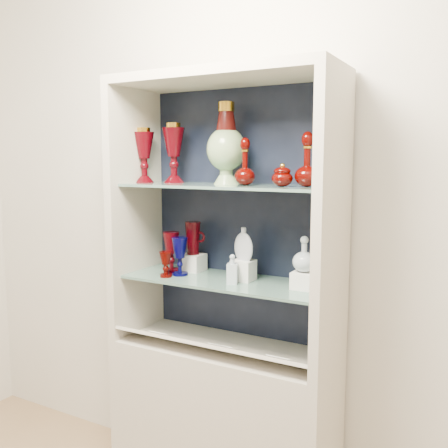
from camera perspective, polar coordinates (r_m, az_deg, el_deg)
The scene contains 31 objects.
wall_back at distance 2.35m, azimuth 2.59°, elevation 3.03°, with size 3.50×0.02×2.80m, color beige.
cabinet_base at distance 2.46m, azimuth 0.00°, elevation -21.89°, with size 1.00×0.40×0.75m, color beige.
cabinet_back_panel at distance 2.33m, azimuth 2.25°, elevation 1.14°, with size 0.98×0.02×1.15m, color black.
cabinet_side_left at distance 2.43m, azimuth -9.99°, elevation 1.29°, with size 0.04×0.40×1.15m, color beige.
cabinet_side_right at distance 1.98m, azimuth 12.30°, elevation -0.15°, with size 0.04×0.40×1.15m, color beige.
cabinet_top_cap at distance 2.17m, azimuth 0.00°, elevation 16.45°, with size 1.00×0.40×0.04m, color beige.
shelf_lower at distance 2.23m, azimuth 0.25°, elevation -6.48°, with size 0.92×0.34×0.01m, color slate.
shelf_upper at distance 2.17m, azimuth 0.26°, elevation 4.37°, with size 0.92×0.34×0.01m, color slate.
label_ledge at distance 2.20m, azimuth -1.42°, elevation -13.89°, with size 0.92×0.18×0.01m, color beige.
label_card_0 at distance 2.17m, azimuth -0.23°, elevation -13.76°, with size 0.10×0.07×0.00m, color white.
label_card_1 at distance 2.06m, azimuth 6.49°, elevation -14.96°, with size 0.10×0.07×0.00m, color white.
label_card_2 at distance 2.33m, azimuth -7.10°, elevation -12.33°, with size 0.10×0.07×0.00m, color white.
label_card_3 at distance 2.16m, azimuth 0.12°, elevation -13.83°, with size 0.10×0.07×0.00m, color white.
pedestal_lamp_left at distance 2.40m, azimuth -9.12°, elevation 7.77°, with size 0.10×0.10×0.26m, color #420309, non-canonical shape.
pedestal_lamp_right at distance 2.36m, azimuth -5.76°, elevation 8.08°, with size 0.11×0.11×0.28m, color #420309, non-canonical shape.
enamel_urn at distance 2.21m, azimuth 0.26°, elevation 9.19°, with size 0.17×0.17×0.36m, color #0F482B, non-canonical shape.
ruby_decanter_a at distance 2.10m, azimuth 2.41°, elevation 7.47°, with size 0.09×0.09×0.22m, color #420300, non-canonical shape.
ruby_decanter_b at distance 2.01m, azimuth 9.49°, elevation 7.49°, with size 0.10×0.10×0.23m, color #420300, non-canonical shape.
lidded_bowl at distance 2.02m, azimuth 6.68°, elevation 5.62°, with size 0.09×0.09×0.10m, color #420300, non-canonical shape.
cobalt_goblet at distance 2.30m, azimuth -5.06°, elevation -3.70°, with size 0.07×0.07×0.17m, color #010039, non-canonical shape.
ruby_goblet_tall at distance 2.36m, azimuth -6.04°, elevation -3.20°, with size 0.08×0.08×0.19m, color #420309, non-canonical shape.
ruby_goblet_small at distance 2.27m, azimuth -6.67°, elevation -4.60°, with size 0.06×0.06×0.12m, color #420300, non-canonical shape.
riser_ruby_pitcher at distance 2.39m, azimuth -3.56°, elevation -4.41°, with size 0.10×0.10×0.08m, color silver.
ruby_pitcher at distance 2.37m, azimuth -3.58°, elevation -1.61°, with size 0.12×0.07×0.16m, color #420309, non-canonical shape.
clear_square_bottle at distance 2.13m, azimuth 0.96°, elevation -5.18°, with size 0.04×0.04×0.13m, color #A4B4BF, non-canonical shape.
riser_flat_flask at distance 2.20m, azimuth 2.24°, elevation -5.30°, with size 0.09×0.09×0.09m, color silver.
flat_flask at distance 2.18m, azimuth 2.25°, elevation -2.22°, with size 0.11×0.04×0.15m, color #B1BAC7, non-canonical shape.
riser_clear_round_decanter at distance 2.09m, azimuth 9.09°, elevation -6.38°, with size 0.09×0.09×0.07m, color silver.
clear_round_decanter at distance 2.06m, azimuth 9.15°, elevation -3.52°, with size 0.09×0.09×0.14m, color #A4B4BF, non-canonical shape.
riser_cameo_medallion at distance 2.13m, azimuth 11.92°, elevation -5.75°, with size 0.08×0.08×0.10m, color silver.
cameo_medallion at distance 2.11m, azimuth 12.00°, elevation -2.87°, with size 0.10×0.04×0.12m, color black, non-canonical shape.
Camera 1 is at (1.03, -0.35, 1.58)m, focal length 40.00 mm.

